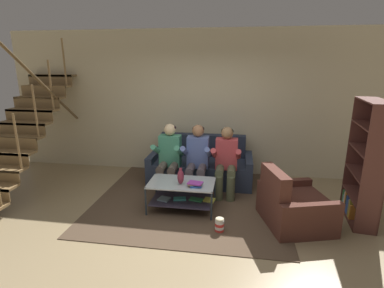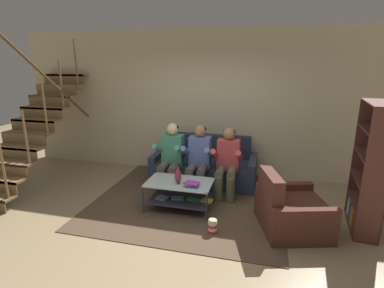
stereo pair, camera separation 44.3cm
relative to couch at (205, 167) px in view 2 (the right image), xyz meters
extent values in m
plane|color=#95805C|center=(0.07, -1.87, -0.29)|extent=(16.80, 16.80, 0.00)
cube|color=beige|center=(0.07, 0.59, 1.16)|extent=(8.40, 0.12, 2.90)
cube|color=olive|center=(-3.19, -1.39, 0.29)|extent=(0.97, 0.26, 0.04)
cube|color=brown|center=(-3.19, -1.51, 0.21)|extent=(0.97, 0.02, 0.20)
cube|color=olive|center=(-3.19, -1.13, 0.49)|extent=(0.97, 0.26, 0.04)
cube|color=brown|center=(-3.19, -1.25, 0.41)|extent=(0.97, 0.02, 0.20)
cube|color=olive|center=(-3.19, -0.87, 0.70)|extent=(0.97, 0.26, 0.04)
cube|color=brown|center=(-3.19, -0.99, 0.61)|extent=(0.97, 0.02, 0.20)
cube|color=olive|center=(-3.19, -0.61, 0.90)|extent=(0.97, 0.26, 0.04)
cube|color=brown|center=(-3.19, -0.73, 0.82)|extent=(0.97, 0.02, 0.20)
cube|color=olive|center=(-3.19, -0.35, 1.10)|extent=(0.97, 0.26, 0.04)
cube|color=brown|center=(-3.19, -0.47, 1.02)|extent=(0.97, 0.02, 0.20)
cube|color=olive|center=(-3.19, -0.09, 1.30)|extent=(0.97, 0.26, 0.04)
cube|color=brown|center=(-3.19, -0.21, 1.22)|extent=(0.97, 0.02, 0.20)
cube|color=olive|center=(-3.19, 0.17, 1.50)|extent=(0.97, 0.26, 0.04)
cube|color=brown|center=(-3.19, 0.05, 1.42)|extent=(0.97, 0.02, 0.20)
cube|color=olive|center=(-3.19, 0.43, 1.70)|extent=(0.97, 0.26, 0.04)
cube|color=brown|center=(-3.19, 0.31, 1.62)|extent=(0.97, 0.02, 0.20)
cylinder|color=olive|center=(-2.75, -1.91, 0.36)|extent=(0.04, 0.04, 0.90)
cylinder|color=olive|center=(-2.75, -1.39, 0.76)|extent=(0.04, 0.04, 0.90)
cylinder|color=olive|center=(-2.75, -0.87, 1.17)|extent=(0.04, 0.04, 0.90)
cylinder|color=olive|center=(-2.75, -0.35, 1.57)|extent=(0.04, 0.04, 0.90)
cylinder|color=olive|center=(-2.75, 0.17, 1.97)|extent=(0.04, 0.04, 0.90)
cylinder|color=brown|center=(-2.75, -0.74, 1.72)|extent=(0.05, 2.37, 1.85)
cube|color=#2A3449|center=(0.00, -0.05, -0.07)|extent=(1.70, 0.87, 0.44)
cube|color=#242C3E|center=(0.00, 0.29, 0.37)|extent=(1.70, 0.18, 0.44)
cube|color=#2A3449|center=(-0.91, -0.05, -0.01)|extent=(0.13, 0.87, 0.56)
cube|color=#2A3449|center=(0.91, -0.05, -0.01)|extent=(0.13, 0.87, 0.56)
cylinder|color=brown|center=(-0.61, -0.79, -0.07)|extent=(0.14, 0.14, 0.44)
cylinder|color=brown|center=(-0.41, -0.79, -0.07)|extent=(0.14, 0.14, 0.44)
cylinder|color=brown|center=(-0.61, -0.61, 0.19)|extent=(0.14, 0.42, 0.14)
cylinder|color=brown|center=(-0.41, -0.61, 0.19)|extent=(0.14, 0.42, 0.14)
cube|color=#428E6F|center=(-0.51, -0.41, 0.43)|extent=(0.38, 0.22, 0.57)
cylinder|color=#428E6F|center=(-0.71, -0.59, 0.49)|extent=(0.09, 0.49, 0.31)
cylinder|color=#428E6F|center=(-0.30, -0.59, 0.49)|extent=(0.09, 0.49, 0.31)
sphere|color=beige|center=(-0.51, -0.41, 0.82)|extent=(0.21, 0.21, 0.21)
ellipsoid|color=black|center=(-0.51, -0.39, 0.84)|extent=(0.21, 0.21, 0.13)
cylinder|color=#54494F|center=(-0.10, -0.79, -0.07)|extent=(0.14, 0.14, 0.44)
cylinder|color=#54494F|center=(0.10, -0.79, -0.07)|extent=(0.14, 0.14, 0.44)
cylinder|color=#54494F|center=(-0.10, -0.61, 0.19)|extent=(0.14, 0.42, 0.14)
cylinder|color=#54494F|center=(0.10, -0.61, 0.19)|extent=(0.14, 0.42, 0.14)
cube|color=#5569A8|center=(0.00, -0.41, 0.43)|extent=(0.38, 0.22, 0.57)
cylinder|color=#5569A8|center=(-0.20, -0.59, 0.48)|extent=(0.09, 0.49, 0.31)
cylinder|color=#5569A8|center=(0.20, -0.59, 0.48)|extent=(0.09, 0.49, 0.31)
sphere|color=#9A6B48|center=(0.00, -0.41, 0.82)|extent=(0.21, 0.21, 0.21)
ellipsoid|color=black|center=(0.00, -0.39, 0.84)|extent=(0.21, 0.21, 0.13)
cylinder|color=#535A3F|center=(0.41, -0.79, -0.07)|extent=(0.14, 0.14, 0.44)
cylinder|color=#535A3F|center=(0.61, -0.79, -0.07)|extent=(0.14, 0.14, 0.44)
cylinder|color=#535A3F|center=(0.41, -0.61, 0.19)|extent=(0.14, 0.42, 0.14)
cylinder|color=#535A3F|center=(0.61, -0.61, 0.19)|extent=(0.14, 0.42, 0.14)
cube|color=#BC4248|center=(0.51, -0.41, 0.42)|extent=(0.38, 0.22, 0.54)
cylinder|color=#BC4248|center=(0.30, -0.59, 0.47)|extent=(0.09, 0.49, 0.31)
cylinder|color=#BC4248|center=(0.71, -0.59, 0.47)|extent=(0.09, 0.49, 0.31)
sphere|color=#926E49|center=(0.51, -0.41, 0.80)|extent=(0.21, 0.21, 0.21)
ellipsoid|color=black|center=(0.51, -0.39, 0.82)|extent=(0.21, 0.21, 0.13)
cube|color=#AAB5B7|center=(-0.15, -1.20, 0.16)|extent=(1.03, 0.62, 0.02)
cube|color=#342E42|center=(-0.15, -1.20, -0.13)|extent=(0.95, 0.57, 0.02)
cylinder|color=#28333C|center=(-0.65, -1.50, -0.06)|extent=(0.03, 0.03, 0.46)
cylinder|color=#28333C|center=(0.35, -1.50, -0.06)|extent=(0.03, 0.03, 0.46)
cylinder|color=#28333C|center=(-0.65, -0.91, -0.06)|extent=(0.03, 0.03, 0.46)
cylinder|color=#28333C|center=(0.35, -0.91, -0.06)|extent=(0.03, 0.03, 0.46)
cube|color=#7997A9|center=(-0.42, -1.26, -0.11)|extent=(0.21, 0.20, 0.02)
cube|color=teal|center=(-0.18, -1.23, -0.11)|extent=(0.21, 0.14, 0.03)
cube|color=#2F8550|center=(0.08, -1.21, -0.11)|extent=(0.23, 0.16, 0.02)
cube|color=gold|center=(0.29, -1.19, -0.11)|extent=(0.19, 0.17, 0.02)
cube|color=#4D3C2B|center=(-0.07, -0.73, -0.29)|extent=(3.10, 3.15, 0.01)
cube|color=#615F53|center=(-0.07, -0.73, -0.29)|extent=(1.70, 1.73, 0.00)
ellipsoid|color=maroon|center=(-0.15, -1.27, 0.28)|extent=(0.10, 0.10, 0.23)
cylinder|color=maroon|center=(-0.15, -1.27, 0.40)|extent=(0.05, 0.05, 0.05)
cube|color=#2858B0|center=(0.09, -1.32, 0.18)|extent=(0.20, 0.19, 0.03)
cube|color=#A2714E|center=(0.08, -1.31, 0.20)|extent=(0.23, 0.18, 0.02)
cube|color=purple|center=(0.08, -1.32, 0.22)|extent=(0.24, 0.20, 0.02)
cube|color=#562E27|center=(2.55, -0.65, 0.60)|extent=(0.30, 0.05, 1.78)
cube|color=#562E27|center=(2.46, -1.53, 0.60)|extent=(0.30, 0.05, 1.78)
cube|color=#562E27|center=(2.64, -1.11, 0.60)|extent=(0.11, 0.90, 1.78)
cube|color=#562E27|center=(2.50, -1.09, -0.28)|extent=(0.39, 0.88, 0.02)
cube|color=#562E27|center=(2.50, -1.09, 0.06)|extent=(0.39, 0.88, 0.02)
cube|color=#562E27|center=(2.50, -1.09, 0.42)|extent=(0.39, 0.88, 0.02)
cube|color=#562E27|center=(2.50, -1.09, 0.77)|extent=(0.39, 0.88, 0.02)
cube|color=#562E27|center=(2.50, -1.09, 1.13)|extent=(0.39, 0.88, 0.02)
cube|color=#562E27|center=(2.50, -1.09, 1.47)|extent=(0.39, 0.88, 0.02)
cube|color=#3B914E|center=(2.51, -0.69, -0.14)|extent=(0.20, 0.06, 0.26)
cube|color=#78A0B6|center=(2.53, -0.74, -0.18)|extent=(0.25, 0.07, 0.19)
cube|color=silver|center=(2.51, -0.80, -0.13)|extent=(0.23, 0.06, 0.28)
cube|color=orange|center=(2.54, -0.85, -0.12)|extent=(0.28, 0.08, 0.30)
cube|color=#1F2B28|center=(2.52, -0.91, -0.15)|extent=(0.26, 0.07, 0.25)
cube|color=#3653A9|center=(2.52, -0.95, -0.13)|extent=(0.27, 0.06, 0.28)
cube|color=#3354AE|center=(2.50, -0.99, -0.16)|extent=(0.23, 0.06, 0.22)
cube|color=blue|center=(2.50, -1.04, -0.15)|extent=(0.25, 0.07, 0.25)
cube|color=#A27B45|center=(2.49, -1.08, -0.14)|extent=(0.24, 0.06, 0.27)
cube|color=gold|center=(2.49, -1.12, -0.13)|extent=(0.24, 0.07, 0.28)
cube|color=orange|center=(2.50, -1.18, -0.16)|extent=(0.27, 0.06, 0.22)
cube|color=#502B22|center=(1.55, -1.39, -0.08)|extent=(1.01, 0.92, 0.42)
cube|color=#502B22|center=(1.22, -1.48, 0.34)|extent=(0.35, 0.72, 0.43)
cube|color=#502B22|center=(1.67, -1.78, -0.03)|extent=(0.84, 0.34, 0.52)
cube|color=#502B22|center=(1.44, -1.00, -0.03)|extent=(0.84, 0.34, 0.52)
cylinder|color=red|center=(0.49, -1.77, -0.27)|extent=(0.13, 0.13, 0.04)
cylinder|color=white|center=(0.49, -1.77, -0.23)|extent=(0.13, 0.13, 0.04)
cylinder|color=red|center=(0.49, -1.77, -0.18)|extent=(0.13, 0.13, 0.04)
cylinder|color=white|center=(0.49, -1.77, -0.14)|extent=(0.13, 0.13, 0.04)
ellipsoid|color=beige|center=(0.49, -1.77, -0.10)|extent=(0.12, 0.12, 0.04)
camera|label=1|loc=(0.69, -5.47, 1.98)|focal=28.00mm
camera|label=2|loc=(1.12, -5.38, 1.98)|focal=28.00mm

